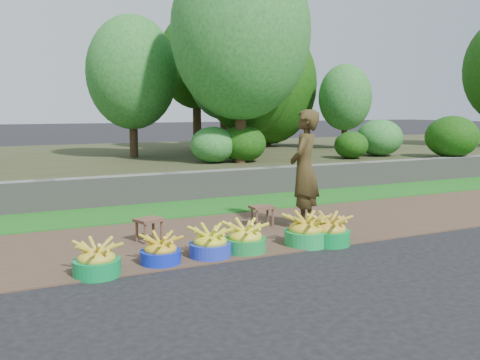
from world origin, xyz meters
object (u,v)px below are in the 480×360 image
basin_a (97,261)px  basin_b (160,251)px  basin_f (330,231)px  stool_right (262,210)px  basin_c (210,244)px  basin_e (306,232)px  vendor_woman (304,169)px  stool_left (149,223)px  basin_d (245,239)px

basin_a → basin_b: basin_a is taller
basin_f → stool_right: bearing=102.6°
basin_c → basin_e: basin_e is taller
basin_c → basin_f: (1.63, -0.12, 0.01)m
basin_f → vendor_woman: bearing=77.7°
stool_left → stool_right: size_ratio=1.17×
basin_a → vendor_woman: vendor_woman is taller
basin_d → basin_e: 0.85m
basin_d → basin_e: (0.85, -0.04, 0.01)m
basin_e → basin_d: bearing=177.1°
basin_a → vendor_woman: bearing=16.1°
basin_d → basin_e: basin_e is taller
basin_d → stool_left: basin_d is taller
basin_e → stool_right: bearing=89.0°
basin_d → vendor_woman: size_ratio=0.30×
basin_a → basin_f: bearing=-0.2°
stool_left → stool_right: 1.78m
vendor_woman → basin_d: bearing=-11.4°
basin_f → stool_right: basin_f is taller
basin_d → stool_left: 1.35m
basin_a → basin_e: (2.67, 0.08, 0.02)m
stool_right → basin_f: bearing=-77.4°
basin_f → vendor_woman: (0.20, 0.92, 0.70)m
basin_b → basin_f: bearing=-2.8°
basin_d → stool_right: (0.87, 1.16, 0.09)m
stool_right → stool_left: bearing=-175.0°
basin_b → basin_c: bearing=0.7°
basin_c → vendor_woman: vendor_woman is taller
basin_a → basin_b: 0.74m
basin_a → basin_d: (1.81, 0.12, 0.01)m
basin_a → basin_c: (1.34, 0.11, 0.00)m
basin_b → basin_e: 1.94m
basin_c → stool_left: size_ratio=1.20×
basin_a → vendor_woman: (3.18, 0.92, 0.71)m
basin_d → stool_left: bearing=132.1°
vendor_woman → basin_b: bearing=-23.1°
basin_f → basin_a: bearing=179.8°
basin_e → basin_f: (0.31, -0.09, -0.01)m
basin_b → basin_f: basin_f is taller
stool_left → stool_right: (1.78, 0.16, -0.00)m
basin_c → stool_right: basin_c is taller
basin_e → stool_right: (0.02, 1.20, 0.07)m
basin_d → vendor_woman: 1.73m
vendor_woman → basin_f: bearing=36.1°
basin_d → basin_a: bearing=-176.1°
basin_c → basin_f: 1.64m
stool_right → vendor_woman: (0.49, -0.37, 0.62)m
basin_f → basin_d: bearing=173.4°
vendor_woman → basin_c: bearing=-17.8°
basin_a → basin_c: basin_c is taller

